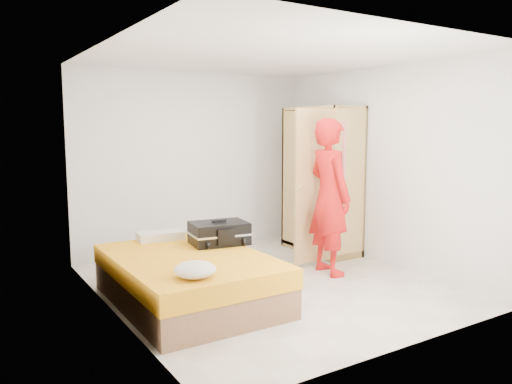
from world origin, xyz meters
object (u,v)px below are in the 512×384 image
wardrobe (321,184)px  suitcase (219,233)px  bed (189,279)px  round_cushion (195,270)px  person (330,197)px

wardrobe → suitcase: 2.12m
bed → suitcase: bearing=30.2°
suitcase → round_cushion: size_ratio=1.88×
wardrobe → round_cushion: size_ratio=5.64×
person → round_cushion: 2.35m
person → suitcase: (-1.41, 0.25, -0.34)m
bed → wardrobe: bearing=20.3°
bed → suitcase: size_ratio=2.88×
person → round_cushion: (-2.19, -0.78, -0.39)m
bed → round_cushion: bearing=-110.2°
bed → round_cushion: round_cushion is taller
person → wardrobe: bearing=-28.1°
wardrobe → round_cushion: wardrobe is taller
bed → wardrobe: 2.77m
bed → person: (1.92, 0.05, 0.71)m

